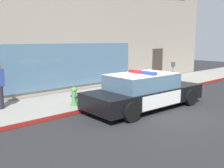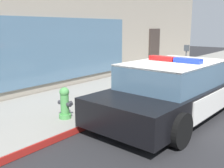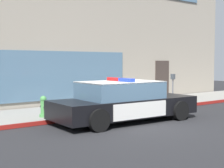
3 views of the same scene
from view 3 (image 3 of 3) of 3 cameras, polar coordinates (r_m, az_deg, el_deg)
name	(u,v)px [view 3 (image 3 of 3)]	position (r m, az deg, el deg)	size (l,w,h in m)	color
ground	(137,125)	(10.80, 4.22, -7.06)	(48.00, 48.00, 0.00)	#262628
sidewalk	(80,111)	(13.48, -5.49, -4.57)	(48.00, 3.03, 0.15)	gray
curb_red_paint	(102,116)	(12.22, -1.66, -5.42)	(28.80, 0.04, 0.14)	maroon
police_cruiser	(124,102)	(11.36, 2.02, -3.03)	(5.19, 2.29, 1.49)	black
fire_hydrant	(44,107)	(11.64, -11.64, -3.84)	(0.34, 0.39, 0.73)	#4C994C
parking_meter	(173,83)	(15.29, 10.38, 0.17)	(0.12, 0.18, 1.34)	slate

